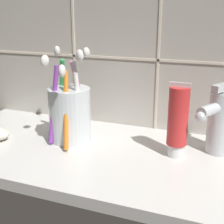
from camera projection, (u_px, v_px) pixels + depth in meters
The scene contains 5 objects.
sink_counter at pixel (126, 159), 57.99cm from camera, with size 78.91×30.69×2.00cm, color silver.
tile_wall_backsplash at pixel (151, 33), 65.04cm from camera, with size 88.91×1.72×45.80cm.
toothbrush_cup at pixel (70, 112), 62.66cm from camera, with size 10.87×14.77×18.74cm.
toothpaste_tube at pixel (178, 121), 55.12cm from camera, with size 3.80×3.62×13.69cm.
sink_faucet at pixel (219, 120), 56.48cm from camera, with size 6.21×9.43×13.15cm.
Camera 1 is at (16.17, -49.91, 27.35)cm, focal length 50.00 mm.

